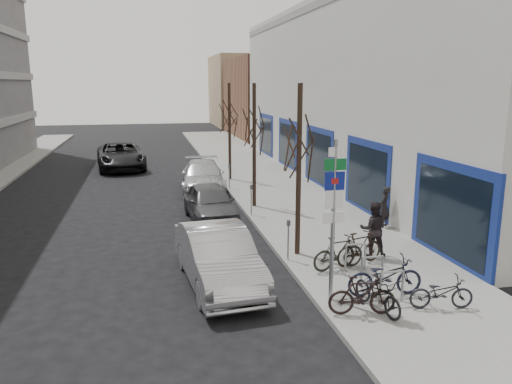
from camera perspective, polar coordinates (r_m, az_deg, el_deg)
name	(u,v)px	position (r m, az deg, el deg)	size (l,w,h in m)	color
ground	(237,314)	(12.51, -2.18, -13.72)	(120.00, 120.00, 0.00)	black
sidewalk_east	(295,205)	(22.69, 4.50, -1.52)	(5.00, 70.00, 0.15)	slate
commercial_building	(467,92)	(33.05, 22.99, 10.53)	(20.00, 32.00, 10.00)	#B7B7B2
brick_building_far	(290,98)	(53.23, 3.96, 10.70)	(12.00, 14.00, 8.00)	brown
tan_building_far	(263,91)	(67.86, 0.75, 11.50)	(13.00, 12.00, 9.00)	#937A5B
highway_sign_pole	(333,211)	(12.26, 8.84, -2.14)	(0.55, 0.10, 4.20)	gray
bike_rack	(372,267)	(13.88, 13.13, -8.38)	(0.66, 2.26, 0.83)	gray
tree_near	(299,130)	(15.33, 4.99, 7.09)	(1.80, 1.80, 5.50)	black
tree_mid	(254,116)	(21.60, -0.21, 8.65)	(1.80, 1.80, 5.50)	black
tree_far	(229,109)	(27.97, -3.07, 9.47)	(1.80, 1.80, 5.50)	black
meter_front	(288,236)	(15.35, 3.72, -5.03)	(0.10, 0.08, 1.27)	gray
meter_mid	(251,197)	(20.51, -0.54, -0.56)	(0.10, 0.08, 1.27)	gray
meter_back	(229,174)	(25.81, -3.06, 2.11)	(0.10, 0.08, 1.27)	gray
bike_near_left	(378,290)	(12.46, 13.77, -10.84)	(0.51, 1.69, 1.03)	black
bike_near_right	(362,295)	(12.17, 12.04, -11.45)	(0.48, 1.61, 0.98)	black
bike_mid_curb	(385,273)	(13.29, 14.54, -8.98)	(0.59, 1.97, 1.20)	black
bike_mid_inner	(338,252)	(14.83, 9.41, -6.81)	(0.51, 1.72, 1.04)	black
bike_far_curb	(442,290)	(13.02, 20.44, -10.45)	(0.47, 1.55, 0.94)	black
bike_far_inner	(359,248)	(15.34, 11.74, -6.26)	(0.51, 1.71, 1.04)	black
parked_car_front	(218,257)	(13.91, -4.35, -7.40)	(1.70, 4.87, 1.61)	#B3B2B8
parked_car_mid	(210,203)	(20.27, -5.24, -1.24)	(1.78, 4.43, 1.51)	#4C4C51
parked_car_back	(203,176)	(26.01, -6.09, 1.79)	(2.14, 5.27, 1.53)	#B6B6BB
lane_car	(121,156)	(33.81, -15.22, 4.03)	(2.85, 6.19, 1.72)	black
pedestrian_near	(384,207)	(19.41, 14.46, -1.66)	(0.57, 0.37, 1.56)	black
pedestrian_far	(373,229)	(16.05, 13.25, -4.11)	(0.66, 0.45, 1.78)	black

